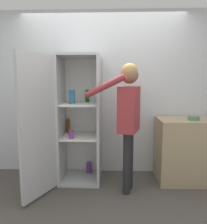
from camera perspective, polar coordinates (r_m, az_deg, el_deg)
name	(u,v)px	position (r m, az deg, el deg)	size (l,w,h in m)	color
ground_plane	(100,202)	(2.90, -0.86, -22.40)	(12.00, 12.00, 0.00)	#4C4742
wall_back	(103,94)	(3.49, -0.09, 4.80)	(7.00, 0.06, 2.55)	silver
refrigerator	(72,120)	(3.16, -8.18, -2.16)	(0.88, 1.12, 1.84)	#B7BABC
person	(128,110)	(2.83, 6.51, 0.53)	(0.73, 0.49, 1.70)	#262628
counter	(184,150)	(3.47, 20.27, -9.32)	(0.78, 0.57, 0.93)	tan
bowl	(194,118)	(3.32, 22.49, -1.46)	(0.16, 0.16, 0.06)	#517F5B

